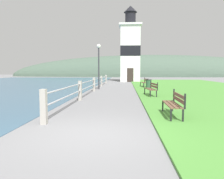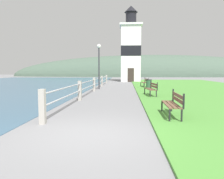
{
  "view_description": "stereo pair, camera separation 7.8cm",
  "coord_description": "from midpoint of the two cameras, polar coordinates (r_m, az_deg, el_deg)",
  "views": [
    {
      "loc": [
        0.88,
        -5.48,
        1.66
      ],
      "look_at": [
        -0.08,
        10.03,
        0.3
      ],
      "focal_mm": 35.0,
      "sensor_mm": 36.0,
      "label": 1
    },
    {
      "loc": [
        0.95,
        -5.48,
        1.66
      ],
      "look_at": [
        -0.08,
        10.03,
        0.3
      ],
      "focal_mm": 35.0,
      "sensor_mm": 36.0,
      "label": 2
    }
  ],
  "objects": [
    {
      "name": "park_bench_far",
      "position": [
        21.88,
        8.44,
        2.01
      ],
      "size": [
        0.66,
        1.8,
        0.94
      ],
      "rotation": [
        0.0,
        0.0,
        3.25
      ],
      "color": "brown",
      "rests_on": "ground_plane"
    },
    {
      "name": "distant_hillside",
      "position": [
        62.43,
        10.06,
        3.39
      ],
      "size": [
        80.0,
        16.0,
        12.0
      ],
      "color": "#475B4C",
      "rests_on": "ground_plane"
    },
    {
      "name": "park_bench_near",
      "position": [
        7.98,
        15.75,
        -3.25
      ],
      "size": [
        0.51,
        1.78,
        0.94
      ],
      "rotation": [
        0.0,
        0.0,
        3.12
      ],
      "color": "brown",
      "rests_on": "ground_plane"
    },
    {
      "name": "lighthouse",
      "position": [
        33.06,
        4.71,
        10.38
      ],
      "size": [
        3.26,
        3.26,
        11.11
      ],
      "color": "white",
      "rests_on": "ground_plane"
    },
    {
      "name": "park_bench_midway",
      "position": [
        14.22,
        10.17,
        0.4
      ],
      "size": [
        0.67,
        1.86,
        0.94
      ],
      "rotation": [
        0.0,
        0.0,
        3.25
      ],
      "color": "brown",
      "rests_on": "ground_plane"
    },
    {
      "name": "seawall_railing",
      "position": [
        17.47,
        -4.85,
        1.62
      ],
      "size": [
        0.18,
        21.73,
        1.09
      ],
      "color": "#A8A399",
      "rests_on": "ground_plane"
    },
    {
      "name": "trash_bin",
      "position": [
        20.11,
        9.42,
        1.41
      ],
      "size": [
        0.54,
        0.54,
        0.84
      ],
      "color": "#2D5138",
      "rests_on": "ground_plane"
    },
    {
      "name": "lamp_post",
      "position": [
        19.39,
        -3.6,
        8.18
      ],
      "size": [
        0.36,
        0.36,
        3.96
      ],
      "color": "#333338",
      "rests_on": "ground_plane"
    },
    {
      "name": "grass_verge",
      "position": [
        20.01,
        23.42,
        -0.08
      ],
      "size": [
        12.0,
        39.79,
        0.06
      ],
      "color": "#4C8E38",
      "rests_on": "ground_plane"
    },
    {
      "name": "ground_plane",
      "position": [
        5.8,
        -5.83,
        -11.64
      ],
      "size": [
        160.0,
        160.0,
        0.0
      ],
      "primitive_type": "plane",
      "color": "slate"
    }
  ]
}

